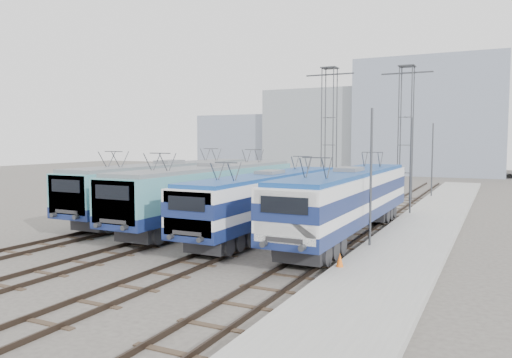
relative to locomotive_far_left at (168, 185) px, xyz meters
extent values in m
plane|color=#514C47|center=(6.75, -6.42, -2.33)|extent=(160.00, 160.00, 0.00)
cube|color=#9E9E99|center=(16.95, 1.58, -2.18)|extent=(4.00, 70.00, 0.30)
cube|color=navy|center=(0.00, 0.23, -0.90)|extent=(2.97, 18.76, 0.63)
cube|color=teal|center=(0.00, 0.23, 0.35)|extent=(2.92, 18.76, 1.88)
cube|color=teal|center=(0.00, -8.78, 0.16)|extent=(2.68, 0.73, 2.13)
cube|color=slate|center=(0.00, 0.23, 1.39)|extent=(2.68, 18.01, 0.21)
cube|color=#262628|center=(0.00, -6.02, -1.68)|extent=(2.19, 3.75, 0.70)
cube|color=#262628|center=(0.00, 6.48, -1.68)|extent=(2.19, 3.75, 0.70)
cube|color=navy|center=(4.50, -1.18, -0.90)|extent=(2.96, 18.69, 0.62)
cube|color=teal|center=(4.50, -1.18, 0.34)|extent=(2.91, 18.69, 1.87)
cube|color=teal|center=(4.50, -10.16, 0.16)|extent=(2.68, 0.73, 2.12)
cube|color=slate|center=(4.50, -1.18, 1.38)|extent=(2.68, 17.94, 0.21)
cube|color=#262628|center=(4.50, -7.41, -1.68)|extent=(2.18, 3.74, 0.70)
cube|color=#262628|center=(4.50, 5.05, -1.68)|extent=(2.18, 3.74, 0.70)
cube|color=navy|center=(9.00, -2.38, -1.01)|extent=(2.71, 17.10, 0.57)
cube|color=white|center=(9.00, -2.38, 0.13)|extent=(2.66, 17.10, 1.71)
cube|color=navy|center=(9.00, -2.38, 0.08)|extent=(2.70, 17.12, 0.67)
cube|color=white|center=(9.00, -10.60, -0.04)|extent=(2.45, 0.67, 1.94)
cube|color=navy|center=(9.00, -2.38, 1.08)|extent=(2.45, 16.42, 0.19)
cube|color=#262628|center=(9.00, -8.08, -1.72)|extent=(2.00, 3.42, 0.64)
cube|color=#262628|center=(9.00, 3.32, -1.72)|extent=(2.00, 3.42, 0.64)
cube|color=navy|center=(13.50, -1.69, -0.93)|extent=(2.90, 18.34, 0.61)
cube|color=white|center=(13.50, -1.69, 0.30)|extent=(2.85, 18.34, 1.83)
cube|color=navy|center=(13.50, -1.69, 0.24)|extent=(2.89, 18.36, 0.71)
cube|color=white|center=(13.50, -10.50, 0.11)|extent=(2.62, 0.71, 2.08)
cube|color=navy|center=(13.50, -1.69, 1.31)|extent=(2.62, 17.60, 0.20)
cube|color=#262628|center=(13.50, -7.80, -1.69)|extent=(2.14, 3.67, 0.69)
cube|color=#262628|center=(13.50, 4.42, -1.69)|extent=(2.14, 3.67, 0.69)
cylinder|color=#3F4247|center=(6.20, 15.03, 3.67)|extent=(0.10, 0.10, 12.00)
cylinder|color=#3F4247|center=(7.30, 15.03, 3.67)|extent=(0.10, 0.10, 12.00)
cylinder|color=#3F4247|center=(6.20, 16.13, 3.67)|extent=(0.10, 0.10, 12.00)
cylinder|color=#3F4247|center=(7.30, 16.13, 3.67)|extent=(0.10, 0.10, 12.00)
cube|color=#3F4247|center=(6.75, 15.58, 9.07)|extent=(4.50, 0.12, 0.12)
cylinder|color=#3F4247|center=(12.70, 17.03, 3.67)|extent=(0.10, 0.10, 12.00)
cylinder|color=#3F4247|center=(13.80, 17.03, 3.67)|extent=(0.10, 0.10, 12.00)
cylinder|color=#3F4247|center=(12.70, 18.13, 3.67)|extent=(0.10, 0.10, 12.00)
cylinder|color=#3F4247|center=(13.80, 18.13, 3.67)|extent=(0.10, 0.10, 12.00)
cube|color=#3F4247|center=(13.25, 17.58, 9.07)|extent=(4.50, 0.12, 0.12)
cylinder|color=#3F4247|center=(15.35, -4.42, 1.17)|extent=(0.12, 0.12, 7.00)
cylinder|color=#3F4247|center=(15.35, 7.58, 1.17)|extent=(0.12, 0.12, 7.00)
cylinder|color=#3F4247|center=(15.35, 19.58, 1.17)|extent=(0.12, 0.12, 7.00)
cone|color=orange|center=(15.25, -9.16, -1.74)|extent=(0.30, 0.30, 0.58)
cube|color=#8D959C|center=(-7.25, 55.58, 4.67)|extent=(18.00, 12.00, 14.00)
cube|color=#8590A4|center=(10.75, 55.58, 6.67)|extent=(22.00, 14.00, 18.00)
cube|color=#8590A4|center=(-23.25, 55.58, 2.67)|extent=(14.00, 10.00, 10.00)
camera|label=1|loc=(21.01, -28.62, 3.13)|focal=35.00mm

